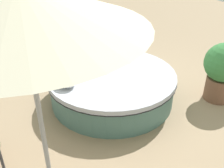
{
  "coord_description": "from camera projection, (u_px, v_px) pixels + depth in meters",
  "views": [
    {
      "loc": [
        -3.64,
        2.05,
        2.8
      ],
      "look_at": [
        0.0,
        0.0,
        0.33
      ],
      "focal_mm": 42.57,
      "sensor_mm": 36.0,
      "label": 1
    }
  ],
  "objects": [
    {
      "name": "ground_plane",
      "position": [
        112.0,
        99.0,
        5.02
      ],
      "size": [
        16.0,
        16.0,
        0.0
      ],
      "primitive_type": "plane",
      "color": "#9E8466"
    },
    {
      "name": "round_bed",
      "position": [
        112.0,
        86.0,
        4.88
      ],
      "size": [
        2.31,
        2.31,
        0.55
      ],
      "color": "#4C726B",
      "rests_on": "ground_plane"
    },
    {
      "name": "throw_pillow_0",
      "position": [
        110.0,
        49.0,
        5.44
      ],
      "size": [
        0.48,
        0.39,
        0.19
      ],
      "primitive_type": "ellipsoid",
      "color": "beige",
      "rests_on": "round_bed"
    },
    {
      "name": "throw_pillow_1",
      "position": [
        71.0,
        58.0,
        5.08
      ],
      "size": [
        0.42,
        0.39,
        0.17
      ],
      "primitive_type": "ellipsoid",
      "color": "white",
      "rests_on": "round_bed"
    },
    {
      "name": "throw_pillow_2",
      "position": [
        66.0,
        80.0,
        4.34
      ],
      "size": [
        0.42,
        0.33,
        0.19
      ],
      "primitive_type": "ellipsoid",
      "color": "white",
      "rests_on": "round_bed"
    },
    {
      "name": "patio_umbrella",
      "position": [
        21.0,
        9.0,
        2.01
      ],
      "size": [
        2.04,
        2.04,
        2.47
      ],
      "color": "#262628",
      "rests_on": "ground_plane"
    },
    {
      "name": "planter",
      "position": [
        223.0,
        69.0,
        4.73
      ],
      "size": [
        0.71,
        0.71,
        1.1
      ],
      "color": "brown",
      "rests_on": "ground_plane"
    }
  ]
}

